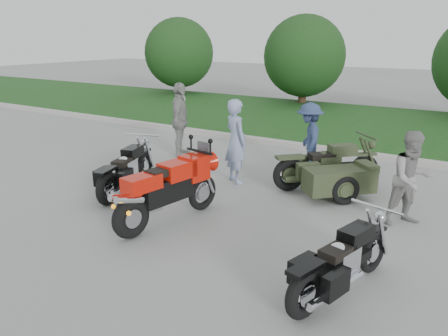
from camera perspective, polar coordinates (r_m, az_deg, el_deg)
The scene contains 13 objects.
ground at distance 7.69m, azimuth -7.70°, elevation -6.95°, with size 80.00×80.00×0.00m, color #9C9C96.
curb at distance 12.62m, azimuth 9.83°, elevation 2.86°, with size 60.00×0.30×0.15m, color #ACA9A2.
grass_strip at distance 16.46m, azimuth 15.40°, elevation 5.76°, with size 60.00×8.00×0.14m, color #2C5F20.
tree_far_left at distance 23.85m, azimuth -5.89°, elevation 14.72°, with size 3.60×3.60×4.00m.
tree_mid_left at distance 20.35m, azimuth 10.44°, elevation 14.16°, with size 3.60×3.60×4.00m.
sportbike_red at distance 7.39m, azimuth -7.51°, elevation -2.67°, with size 0.66×2.26×1.08m.
cruiser_left at distance 9.08m, azimuth -12.79°, elevation -0.48°, with size 0.82×2.20×0.87m.
cruiser_right at distance 5.62m, azimuth 14.75°, elevation -12.21°, with size 0.69×2.06×0.81m.
cruiser_sidecar at distance 8.98m, azimuth 13.97°, elevation -0.83°, with size 2.03×2.14×0.92m.
person_stripe at distance 9.40m, azimuth 1.56°, elevation 3.51°, with size 0.67×0.44×1.82m, color #8A98BC.
person_grey at distance 7.91m, azimuth 23.29°, elevation -1.30°, with size 0.79×0.61×1.62m, color gray.
person_denim at distance 10.16m, azimuth 11.03°, elevation 3.75°, with size 1.07×0.62×1.66m, color navy.
person_back at distance 11.47m, azimuth -5.76°, elevation 6.22°, with size 1.14×0.48×1.95m, color gray.
Camera 1 is at (4.56, -5.37, 3.10)m, focal length 35.00 mm.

